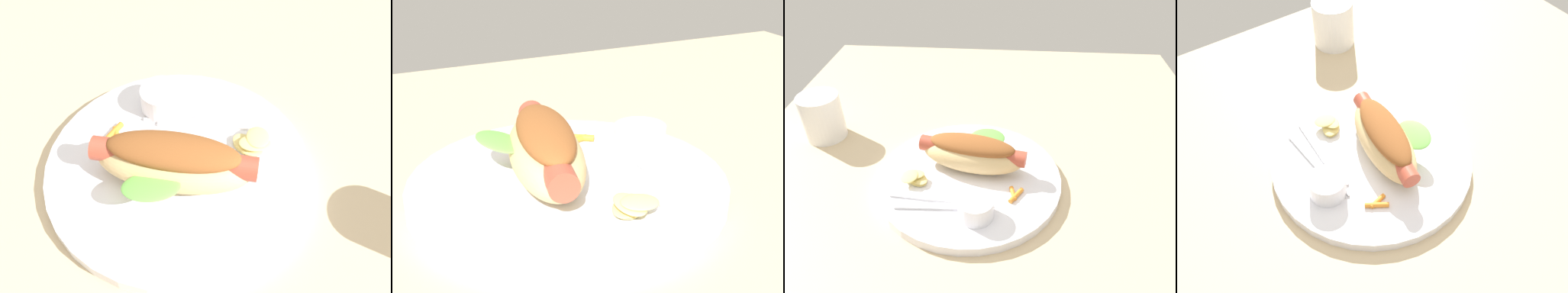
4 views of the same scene
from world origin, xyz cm
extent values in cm
cube|color=tan|center=(0.00, 0.00, -0.90)|extent=(120.00, 90.00, 1.80)
cylinder|color=white|center=(-3.56, -2.64, 0.80)|extent=(30.22, 30.22, 1.60)
ellipsoid|color=#DBB77A|center=(-5.58, -2.24, 4.24)|extent=(9.84, 17.85, 5.28)
cylinder|color=#B24733|center=(-5.58, -2.24, 5.17)|extent=(6.07, 17.96, 2.67)
ellipsoid|color=brown|center=(-5.58, -2.24, 6.37)|extent=(7.71, 15.04, 2.50)
ellipsoid|color=#6BB74C|center=(-9.22, 0.35, 5.30)|extent=(4.67, 6.18, 1.55)
cylinder|color=white|center=(5.28, -0.71, 3.18)|extent=(5.28, 5.28, 3.15)
cube|color=silver|center=(4.12, -7.14, 1.80)|extent=(1.76, 11.90, 0.40)
cube|color=silver|center=(4.21, 0.40, 1.80)|extent=(0.45, 3.21, 0.40)
cube|color=silver|center=(3.76, 0.38, 1.80)|extent=(0.45, 3.21, 0.40)
cube|color=silver|center=(3.31, 0.35, 1.80)|extent=(0.45, 3.21, 0.40)
cube|color=silver|center=(2.33, -7.23, 1.78)|extent=(2.46, 14.29, 0.36)
ellipsoid|color=#E7D078|center=(-1.40, -10.77, 1.85)|extent=(4.22, 4.42, 0.50)
ellipsoid|color=#E7D078|center=(-1.47, -10.76, 2.17)|extent=(4.63, 4.69, 0.79)
ellipsoid|color=#E7D078|center=(-1.71, -11.53, 2.75)|extent=(2.66, 3.97, 0.79)
ellipsoid|color=#E7D078|center=(-0.99, -11.91, 2.98)|extent=(3.82, 3.38, 0.68)
cylinder|color=orange|center=(1.00, 5.14, 1.96)|extent=(3.22, 2.45, 0.73)
cylinder|color=orange|center=(0.54, 4.66, 1.94)|extent=(2.75, 1.23, 0.67)
camera|label=1|loc=(-35.48, -3.77, 43.31)|focal=42.31mm
camera|label=2|loc=(-23.02, -49.48, 26.92)|focal=54.81mm
camera|label=3|loc=(43.70, 2.95, 43.24)|focal=35.06mm
camera|label=4|loc=(21.87, 34.00, 55.91)|focal=42.79mm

